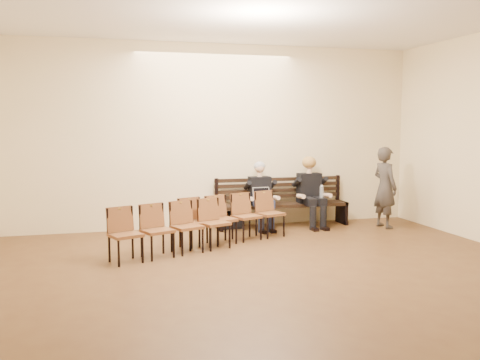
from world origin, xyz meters
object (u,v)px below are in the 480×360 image
at_px(seated_man, 261,197).
at_px(chair_row_back, 172,229).
at_px(water_bottle, 322,198).
at_px(laptop, 263,201).
at_px(bench, 282,215).
at_px(bag, 231,220).
at_px(passerby, 385,181).
at_px(seated_woman, 311,194).
at_px(chair_row_front, 234,218).

height_order(seated_man, chair_row_back, seated_man).
height_order(water_bottle, chair_row_back, chair_row_back).
bearing_deg(laptop, bench, 32.96).
bearing_deg(bag, passerby, -13.30).
xyz_separation_m(bag, chair_row_back, (-1.36, -1.81, 0.25)).
distance_m(bag, passerby, 3.04).
height_order(bench, chair_row_back, chair_row_back).
height_order(bench, seated_woman, seated_woman).
relative_size(bench, laptop, 7.97).
relative_size(bench, passerby, 1.45).
bearing_deg(laptop, seated_man, 85.20).
xyz_separation_m(laptop, bag, (-0.52, 0.40, -0.41)).
distance_m(laptop, chair_row_back, 2.36).
relative_size(seated_woman, chair_row_back, 0.65).
relative_size(seated_woman, water_bottle, 5.08).
relative_size(seated_woman, passerby, 0.71).
bearing_deg(passerby, bag, 64.91).
xyz_separation_m(seated_woman, chair_row_back, (-2.91, -1.62, -0.24)).
bearing_deg(passerby, seated_woman, 58.24).
height_order(seated_woman, water_bottle, seated_woman).
distance_m(seated_man, chair_row_back, 2.50).
bearing_deg(water_bottle, bench, 150.80).
xyz_separation_m(seated_woman, water_bottle, (0.12, -0.25, -0.06)).
bearing_deg(chair_row_back, water_bottle, 2.66).
relative_size(bench, chair_row_back, 1.34).
relative_size(water_bottle, chair_row_back, 0.13).
height_order(bench, passerby, passerby).
relative_size(bag, chair_row_front, 0.21).
relative_size(bench, seated_man, 2.14).
relative_size(seated_man, seated_woman, 0.96).
relative_size(bag, chair_row_back, 0.22).
relative_size(bench, seated_woman, 2.04).
xyz_separation_m(laptop, chair_row_back, (-1.88, -1.42, -0.17)).
height_order(seated_woman, laptop, seated_woman).
bearing_deg(seated_woman, laptop, -169.12).
relative_size(passerby, chair_row_front, 0.91).
relative_size(seated_man, water_bottle, 4.85).
relative_size(seated_man, laptop, 3.73).
height_order(water_bottle, passerby, passerby).
bearing_deg(laptop, passerby, -7.16).
bearing_deg(passerby, water_bottle, 67.34).
bearing_deg(seated_man, water_bottle, -12.43).
distance_m(laptop, chair_row_front, 1.08).
xyz_separation_m(bench, seated_woman, (0.54, -0.12, 0.41)).
distance_m(seated_man, seated_woman, 1.01).
height_order(bag, chair_row_back, chair_row_back).
xyz_separation_m(bench, laptop, (-0.48, -0.32, 0.34)).
xyz_separation_m(passerby, chair_row_front, (-3.10, -0.48, -0.49)).
bearing_deg(chair_row_front, bench, 21.16).
relative_size(seated_woman, bag, 3.04).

